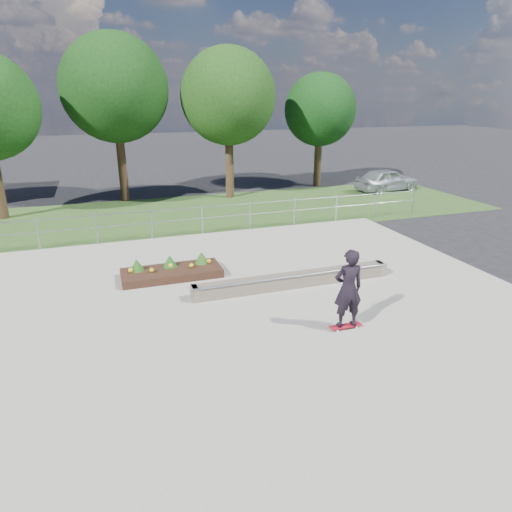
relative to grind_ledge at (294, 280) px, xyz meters
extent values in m
plane|color=black|center=(-1.32, -1.39, -0.26)|extent=(120.00, 120.00, 0.00)
cube|color=#29451B|center=(-1.32, 9.61, -0.25)|extent=(30.00, 8.00, 0.02)
cube|color=gray|center=(-1.32, -1.39, -0.23)|extent=(15.00, 15.00, 0.06)
cylinder|color=gray|center=(-7.32, 6.11, 0.34)|extent=(0.06, 0.06, 1.20)
cylinder|color=gray|center=(-5.32, 6.11, 0.34)|extent=(0.06, 0.06, 1.20)
cylinder|color=gray|center=(-3.32, 6.11, 0.34)|extent=(0.06, 0.06, 1.20)
cylinder|color=#93969B|center=(-1.32, 6.11, 0.34)|extent=(0.06, 0.06, 1.20)
cylinder|color=gray|center=(0.68, 6.11, 0.34)|extent=(0.06, 0.06, 1.20)
cylinder|color=#919499|center=(2.68, 6.11, 0.34)|extent=(0.06, 0.06, 1.20)
cylinder|color=#9B9FA4|center=(4.68, 6.11, 0.34)|extent=(0.06, 0.06, 1.20)
cylinder|color=#9A9EA3|center=(6.68, 6.11, 0.34)|extent=(0.06, 0.06, 1.20)
cylinder|color=gray|center=(8.68, 6.11, 0.34)|extent=(0.06, 0.06, 1.20)
cylinder|color=gray|center=(-1.32, 6.11, 0.89)|extent=(20.00, 0.04, 0.04)
cylinder|color=#979A9F|center=(-1.32, 6.11, 0.44)|extent=(20.00, 0.04, 0.04)
cylinder|color=#311E13|center=(-3.82, 13.61, 1.42)|extent=(0.44, 0.44, 3.38)
sphere|color=black|center=(-3.82, 13.61, 5.36)|extent=(5.25, 5.25, 5.25)
cylinder|color=#302113|center=(1.68, 12.61, 1.31)|extent=(0.44, 0.44, 3.15)
sphere|color=black|center=(1.68, 12.61, 4.99)|extent=(4.90, 4.90, 4.90)
cylinder|color=#332414|center=(7.68, 14.11, 1.09)|extent=(0.44, 0.44, 2.70)
sphere|color=black|center=(7.68, 14.11, 4.24)|extent=(4.20, 4.20, 4.20)
cube|color=brown|center=(0.00, 0.00, 0.00)|extent=(6.00, 0.40, 0.40)
cylinder|color=gray|center=(0.00, -0.20, 0.20)|extent=(6.00, 0.06, 0.06)
cube|color=brown|center=(-2.90, 0.00, 0.00)|extent=(0.15, 0.42, 0.40)
cube|color=#675B4C|center=(2.90, 0.00, 0.00)|extent=(0.15, 0.42, 0.40)
cube|color=black|center=(-3.23, 1.91, -0.08)|extent=(3.00, 1.20, 0.25)
sphere|color=yellow|center=(-4.43, 2.01, 0.13)|extent=(0.14, 0.14, 0.14)
sphere|color=gold|center=(-3.83, 1.81, 0.13)|extent=(0.14, 0.14, 0.14)
sphere|color=yellow|center=(-3.23, 2.01, 0.13)|extent=(0.14, 0.14, 0.14)
sphere|color=gold|center=(-2.63, 1.81, 0.13)|extent=(0.14, 0.14, 0.14)
sphere|color=gold|center=(-2.03, 2.01, 0.13)|extent=(0.14, 0.14, 0.14)
cone|color=#1D4413|center=(-4.23, 2.16, 0.23)|extent=(0.44, 0.44, 0.36)
cone|color=#144714|center=(-3.23, 2.16, 0.23)|extent=(0.44, 0.44, 0.36)
cone|color=#1F4915|center=(-2.23, 2.16, 0.23)|extent=(0.44, 0.44, 0.36)
cylinder|color=white|center=(-0.09, -2.82, -0.18)|extent=(0.05, 0.03, 0.05)
cylinder|color=silver|center=(-0.09, -2.64, -0.18)|extent=(0.05, 0.03, 0.05)
cylinder|color=white|center=(0.43, -2.82, -0.18)|extent=(0.05, 0.03, 0.05)
cylinder|color=white|center=(0.43, -2.64, -0.18)|extent=(0.05, 0.03, 0.05)
cylinder|color=#ABABB0|center=(-0.09, -2.73, -0.15)|extent=(0.02, 0.18, 0.02)
cylinder|color=#A8A7AD|center=(0.43, -2.73, -0.15)|extent=(0.02, 0.18, 0.02)
cube|color=maroon|center=(0.17, -2.73, -0.13)|extent=(0.80, 0.21, 0.02)
imported|color=black|center=(0.17, -2.73, 0.84)|extent=(0.73, 0.51, 1.92)
imported|color=#AEB4B8|center=(10.80, 11.31, 0.40)|extent=(4.08, 2.13, 1.33)
camera|label=1|loc=(-5.02, -11.21, 5.09)|focal=32.00mm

